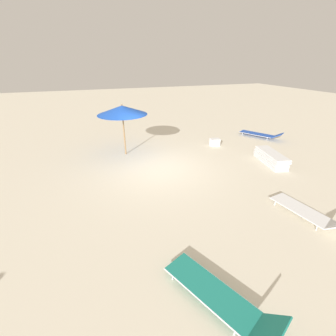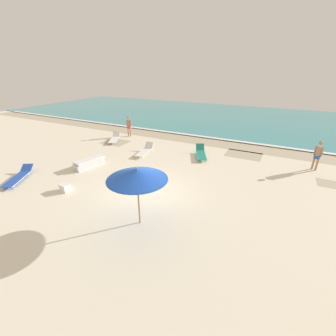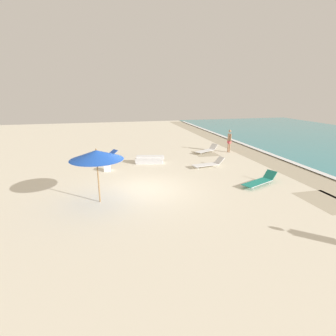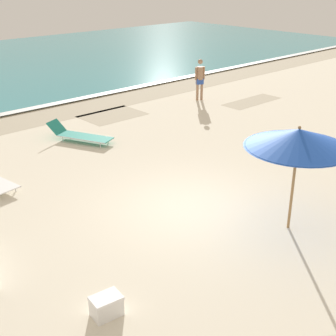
{
  "view_description": "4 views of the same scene",
  "coord_description": "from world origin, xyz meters",
  "px_view_note": "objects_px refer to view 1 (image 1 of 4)",
  "views": [
    {
      "loc": [
        2.47,
        8.1,
        4.09
      ],
      "look_at": [
        0.07,
        1.38,
        0.65
      ],
      "focal_mm": 24.0,
      "sensor_mm": 36.0,
      "label": 1
    },
    {
      "loc": [
        5.26,
        -7.94,
        5.54
      ],
      "look_at": [
        0.33,
        1.66,
        0.72
      ],
      "focal_mm": 24.0,
      "sensor_mm": 36.0,
      "label": 2
    },
    {
      "loc": [
        11.91,
        -1.63,
        4.62
      ],
      "look_at": [
        -0.04,
        1.23,
        1.01
      ],
      "focal_mm": 28.0,
      "sensor_mm": 36.0,
      "label": 3
    },
    {
      "loc": [
        -7.06,
        -6.9,
        5.3
      ],
      "look_at": [
        0.16,
        0.97,
        0.72
      ],
      "focal_mm": 50.0,
      "sensor_mm": 36.0,
      "label": 4
    }
  ],
  "objects_px": {
    "sun_lounger_beside_umbrella": "(309,212)",
    "cooler_box": "(215,142)",
    "sun_lounger_near_water_left": "(219,296)",
    "lounger_stack": "(271,158)",
    "beach_umbrella": "(122,110)",
    "sun_lounger_under_umbrella": "(260,134)"
  },
  "relations": [
    {
      "from": "sun_lounger_beside_umbrella",
      "to": "cooler_box",
      "type": "xyz_separation_m",
      "value": [
        -0.63,
        -6.24,
        -0.03
      ]
    },
    {
      "from": "sun_lounger_beside_umbrella",
      "to": "sun_lounger_near_water_left",
      "type": "bearing_deg",
      "value": 11.1
    },
    {
      "from": "lounger_stack",
      "to": "sun_lounger_near_water_left",
      "type": "bearing_deg",
      "value": 53.16
    },
    {
      "from": "sun_lounger_near_water_left",
      "to": "lounger_stack",
      "type": "bearing_deg",
      "value": -163.11
    },
    {
      "from": "beach_umbrella",
      "to": "cooler_box",
      "type": "distance_m",
      "value": 5.03
    },
    {
      "from": "lounger_stack",
      "to": "sun_lounger_beside_umbrella",
      "type": "height_order",
      "value": "sun_lounger_beside_umbrella"
    },
    {
      "from": "sun_lounger_beside_umbrella",
      "to": "beach_umbrella",
      "type": "bearing_deg",
      "value": -67.43
    },
    {
      "from": "beach_umbrella",
      "to": "sun_lounger_near_water_left",
      "type": "xyz_separation_m",
      "value": [
        -0.31,
        7.95,
        -1.88
      ]
    },
    {
      "from": "beach_umbrella",
      "to": "sun_lounger_under_umbrella",
      "type": "xyz_separation_m",
      "value": [
        -7.85,
        0.07,
        -1.89
      ]
    },
    {
      "from": "lounger_stack",
      "to": "cooler_box",
      "type": "height_order",
      "value": "lounger_stack"
    },
    {
      "from": "sun_lounger_under_umbrella",
      "to": "sun_lounger_near_water_left",
      "type": "xyz_separation_m",
      "value": [
        7.54,
        7.88,
        0.01
      ]
    },
    {
      "from": "sun_lounger_under_umbrella",
      "to": "sun_lounger_near_water_left",
      "type": "distance_m",
      "value": 10.9
    },
    {
      "from": "sun_lounger_beside_umbrella",
      "to": "cooler_box",
      "type": "distance_m",
      "value": 6.27
    },
    {
      "from": "cooler_box",
      "to": "sun_lounger_near_water_left",
      "type": "bearing_deg",
      "value": 67.82
    },
    {
      "from": "sun_lounger_near_water_left",
      "to": "cooler_box",
      "type": "height_order",
      "value": "sun_lounger_near_water_left"
    },
    {
      "from": "sun_lounger_under_umbrella",
      "to": "lounger_stack",
      "type": "bearing_deg",
      "value": 25.8
    },
    {
      "from": "sun_lounger_under_umbrella",
      "to": "cooler_box",
      "type": "bearing_deg",
      "value": -25.13
    },
    {
      "from": "cooler_box",
      "to": "beach_umbrella",
      "type": "bearing_deg",
      "value": 2.83
    },
    {
      "from": "sun_lounger_under_umbrella",
      "to": "sun_lounger_near_water_left",
      "type": "height_order",
      "value": "sun_lounger_near_water_left"
    },
    {
      "from": "sun_lounger_beside_umbrella",
      "to": "cooler_box",
      "type": "bearing_deg",
      "value": -104.39
    },
    {
      "from": "lounger_stack",
      "to": "sun_lounger_under_umbrella",
      "type": "distance_m",
      "value": 3.71
    },
    {
      "from": "sun_lounger_under_umbrella",
      "to": "sun_lounger_beside_umbrella",
      "type": "height_order",
      "value": "sun_lounger_beside_umbrella"
    }
  ]
}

